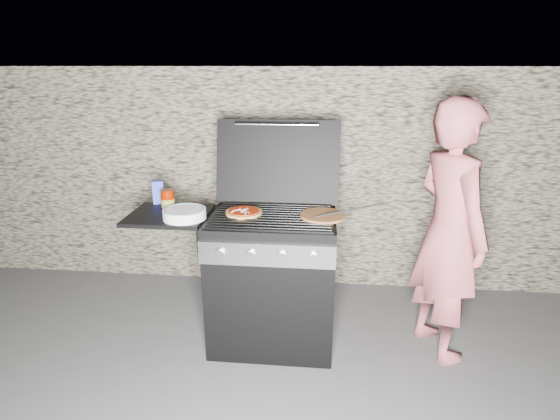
# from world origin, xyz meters

# --- Properties ---
(ground) EXTENTS (50.00, 50.00, 0.00)m
(ground) POSITION_xyz_m (0.00, 0.00, 0.00)
(ground) COLOR #444444
(stone_wall) EXTENTS (8.00, 0.35, 1.80)m
(stone_wall) POSITION_xyz_m (0.00, 1.05, 0.90)
(stone_wall) COLOR tan
(stone_wall) RESTS_ON ground
(gas_grill) EXTENTS (1.34, 0.79, 0.91)m
(gas_grill) POSITION_xyz_m (-0.25, 0.00, 0.46)
(gas_grill) COLOR black
(gas_grill) RESTS_ON ground
(pizza_topped) EXTENTS (0.31, 0.31, 0.03)m
(pizza_topped) POSITION_xyz_m (-0.18, 0.02, 0.92)
(pizza_topped) COLOR #AB7A3B
(pizza_topped) RESTS_ON gas_grill
(pizza_plain) EXTENTS (0.30, 0.30, 0.02)m
(pizza_plain) POSITION_xyz_m (0.32, 0.01, 0.92)
(pizza_plain) COLOR #B07F4A
(pizza_plain) RESTS_ON gas_grill
(sauce_jar) EXTENTS (0.11, 0.11, 0.13)m
(sauce_jar) POSITION_xyz_m (-0.70, 0.08, 0.97)
(sauce_jar) COLOR #741500
(sauce_jar) RESTS_ON gas_grill
(blue_carton) EXTENTS (0.08, 0.07, 0.16)m
(blue_carton) POSITION_xyz_m (-0.81, 0.21, 0.98)
(blue_carton) COLOR #323CBD
(blue_carton) RESTS_ON gas_grill
(plate_stack) EXTENTS (0.30, 0.30, 0.06)m
(plate_stack) POSITION_xyz_m (-0.54, -0.08, 0.93)
(plate_stack) COLOR white
(plate_stack) RESTS_ON gas_grill
(person) EXTENTS (0.58, 0.70, 1.65)m
(person) POSITION_xyz_m (1.10, 0.03, 0.82)
(person) COLOR #B15058
(person) RESTS_ON ground
(tongs) EXTENTS (0.48, 0.11, 0.10)m
(tongs) POSITION_xyz_m (0.45, 0.00, 0.96)
(tongs) COLOR black
(tongs) RESTS_ON gas_grill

